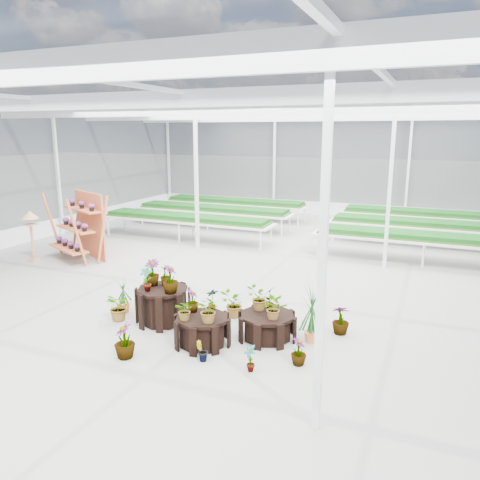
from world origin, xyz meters
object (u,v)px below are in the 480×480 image
at_px(plinth_tall, 163,305).
at_px(plinth_low, 267,326).
at_px(bird_table, 32,236).
at_px(plinth_mid, 202,331).
at_px(shelf_rack, 77,227).

height_order(plinth_tall, plinth_low, plinth_tall).
height_order(plinth_tall, bird_table, bird_table).
bearing_deg(plinth_mid, shelf_rack, 148.67).
distance_m(plinth_tall, bird_table, 6.58).
bearing_deg(plinth_low, plinth_tall, -177.40).
distance_m(plinth_mid, shelf_rack, 7.26).
bearing_deg(shelf_rack, plinth_low, 1.71).
height_order(plinth_low, shelf_rack, shelf_rack).
bearing_deg(plinth_tall, plinth_mid, -26.57).
relative_size(plinth_low, shelf_rack, 0.53).
xyz_separation_m(shelf_rack, bird_table, (-1.12, -0.68, -0.25)).
height_order(shelf_rack, bird_table, shelf_rack).
bearing_deg(bird_table, plinth_tall, -33.24).
xyz_separation_m(plinth_low, shelf_rack, (-7.17, 3.05, 0.77)).
distance_m(plinth_mid, plinth_low, 1.22).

